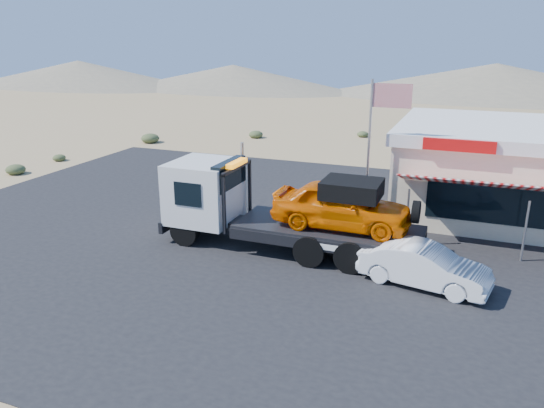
% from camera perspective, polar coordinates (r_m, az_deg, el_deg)
% --- Properties ---
extents(ground, '(120.00, 120.00, 0.00)m').
position_cam_1_polar(ground, '(19.53, -6.61, -5.26)').
color(ground, '#9C8559').
rests_on(ground, ground).
extents(asphalt_lot, '(32.00, 24.00, 0.02)m').
position_cam_1_polar(asphalt_lot, '(21.33, 1.93, -3.09)').
color(asphalt_lot, black).
rests_on(asphalt_lot, ground).
extents(tow_truck, '(9.42, 2.79, 3.15)m').
position_cam_1_polar(tow_truck, '(19.26, 1.17, -0.09)').
color(tow_truck, black).
rests_on(tow_truck, asphalt_lot).
extents(white_sedan, '(4.23, 2.14, 1.33)m').
position_cam_1_polar(white_sedan, '(17.39, 16.06, -6.40)').
color(white_sedan, silver).
rests_on(white_sedan, asphalt_lot).
extents(jerky_store, '(10.40, 9.97, 3.90)m').
position_cam_1_polar(jerky_store, '(25.49, 25.12, 3.36)').
color(jerky_store, beige).
rests_on(jerky_store, asphalt_lot).
extents(flagpole, '(1.55, 0.10, 6.00)m').
position_cam_1_polar(flagpole, '(21.00, 11.05, 6.92)').
color(flagpole, '#99999E').
rests_on(flagpole, asphalt_lot).
extents(desert_scrub, '(24.73, 32.29, 0.71)m').
position_cam_1_polar(desert_scrub, '(34.13, -20.73, 4.25)').
color(desert_scrub, '#354424').
rests_on(desert_scrub, ground).
extents(distant_hills, '(126.00, 48.00, 4.20)m').
position_cam_1_polar(distant_hills, '(73.52, 6.97, 13.18)').
color(distant_hills, '#726B59').
rests_on(distant_hills, ground).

